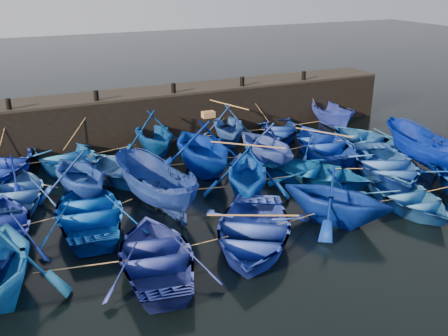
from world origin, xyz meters
name	(u,v)px	position (x,y,z in m)	size (l,w,h in m)	color
ground	(259,214)	(0.00, 0.00, 0.00)	(120.00, 120.00, 0.00)	black
quay_wall	(169,114)	(0.00, 10.50, 1.25)	(26.00, 2.50, 2.50)	black
quay_top	(168,90)	(0.00, 10.50, 2.56)	(26.00, 2.50, 0.12)	black
bollard_0	(9,104)	(-8.00, 9.60, 2.87)	(0.24, 0.24, 0.50)	black
bollard_1	(96,95)	(-4.00, 9.60, 2.87)	(0.24, 0.24, 0.50)	black
bollard_2	(174,88)	(0.00, 9.60, 2.87)	(0.24, 0.24, 0.50)	black
bollard_3	(242,81)	(4.00, 9.60, 2.87)	(0.24, 0.24, 0.50)	black
bollard_4	(304,75)	(8.00, 9.60, 2.87)	(0.24, 0.24, 0.50)	black
boat_1	(67,158)	(-5.94, 7.62, 0.57)	(3.91, 5.47, 1.13)	blue
boat_2	(153,132)	(-1.64, 8.16, 1.08)	(3.53, 4.10, 2.16)	navy
boat_3	(228,124)	(2.39, 8.00, 1.04)	(3.41, 3.95, 2.08)	#1D459A
boat_4	(279,129)	(5.41, 7.81, 0.45)	(3.09, 4.32, 0.90)	navy
boat_5	(332,116)	(8.95, 7.86, 0.76)	(1.49, 3.95, 1.53)	#1E319C
boat_6	(19,191)	(-8.18, 4.94, 0.45)	(3.07, 4.29, 0.89)	#234E9C
boat_7	(80,173)	(-5.84, 4.35, 1.04)	(3.41, 3.95, 2.08)	#143795
boat_8	(129,171)	(-3.68, 5.00, 0.53)	(3.65, 5.10, 1.06)	#285898
boat_9	(202,146)	(-0.36, 4.74, 1.28)	(4.18, 4.85, 2.55)	#002097
boat_10	(266,143)	(2.67, 4.37, 1.08)	(3.54, 4.11, 2.16)	blue
boat_11	(323,143)	(6.07, 4.57, 0.54)	(3.70, 5.18, 1.07)	#0B2EA6
boat_12	(367,139)	(8.57, 4.29, 0.49)	(3.34, 4.68, 0.97)	#175093
boat_14	(90,211)	(-5.96, 1.76, 0.54)	(3.69, 5.16, 1.07)	#0239A7
boat_15	(154,186)	(-3.43, 2.08, 0.93)	(1.82, 4.83, 1.87)	navy
boat_16	(247,171)	(0.32, 1.66, 1.08)	(3.53, 4.10, 2.16)	#0436AE
boat_17	(317,173)	(3.64, 1.51, 0.48)	(3.31, 4.62, 0.96)	navy
boat_18	(386,165)	(6.81, 0.86, 0.57)	(3.90, 5.45, 1.13)	#1A49B2
boat_19	(421,147)	(9.24, 1.28, 0.91)	(1.77, 4.70, 1.82)	#00188F
boat_21	(157,255)	(-4.63, -2.04, 0.50)	(3.47, 4.85, 1.01)	navy
boat_22	(253,231)	(-1.30, -1.99, 0.55)	(3.79, 5.30, 1.10)	#1A3398
boat_23	(336,196)	(2.18, -1.78, 1.06)	(3.47, 4.02, 2.12)	navy
boat_24	(409,198)	(5.48, -2.00, 0.45)	(3.09, 4.32, 0.90)	#1F59A6
wooden_crate	(208,114)	(-0.06, 4.74, 2.69)	(0.55, 0.35, 0.27)	olive
mooring_ropes	(207,151)	(-0.04, 5.01, 0.88)	(17.90, 11.58, 2.10)	tan
loose_oars	(264,143)	(1.87, 3.06, 1.63)	(9.63, 12.06, 1.14)	#99724C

